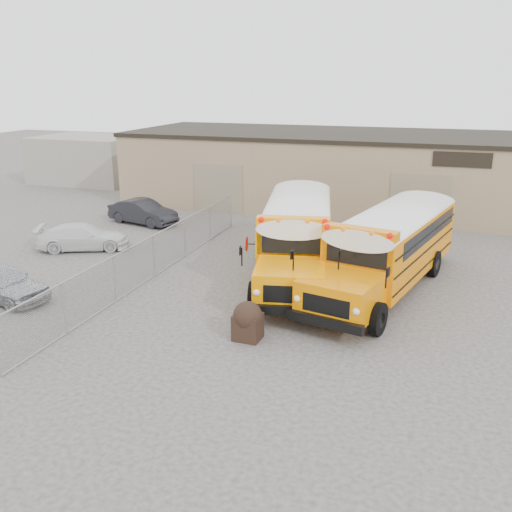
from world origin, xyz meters
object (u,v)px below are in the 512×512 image
(school_bus_right, at_px, (434,211))
(car_white, at_px, (83,237))
(car_silver, at_px, (2,283))
(car_dark, at_px, (143,212))
(tarp_bundle, at_px, (248,320))
(school_bus_left, at_px, (303,198))

(school_bus_right, xyz_separation_m, car_white, (-16.13, -5.87, -1.22))
(car_silver, relative_size, car_white, 0.92)
(car_white, height_order, car_dark, car_dark)
(tarp_bundle, bearing_deg, school_bus_right, 68.05)
(school_bus_left, relative_size, school_bus_right, 1.02)
(car_white, bearing_deg, tarp_bundle, -147.42)
(school_bus_left, bearing_deg, car_silver, -121.94)
(school_bus_left, relative_size, car_white, 2.63)
(car_white, bearing_deg, car_silver, 163.91)
(car_white, relative_size, car_dark, 1.03)
(car_white, distance_m, car_dark, 5.45)
(tarp_bundle, relative_size, car_dark, 0.30)
(car_dark, bearing_deg, car_white, -168.99)
(car_silver, bearing_deg, tarp_bundle, -80.52)
(car_white, bearing_deg, car_dark, -27.52)
(car_silver, bearing_deg, school_bus_left, -21.00)
(car_silver, distance_m, car_white, 6.75)
(car_silver, bearing_deg, car_dark, 14.94)
(school_bus_right, height_order, car_dark, school_bus_right)
(school_bus_right, relative_size, car_dark, 2.66)
(school_bus_left, distance_m, tarp_bundle, 13.69)
(tarp_bundle, distance_m, car_silver, 9.91)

